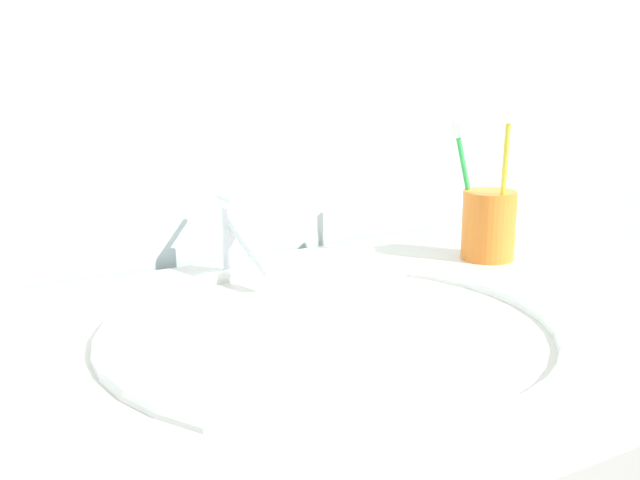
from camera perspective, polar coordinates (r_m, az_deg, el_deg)
tiled_wall_back at (r=1.07m, az=-8.76°, el=15.01°), size 2.36×0.04×2.40m
sink_basin at (r=0.81m, az=1.10°, el=-9.15°), size 0.49×0.49×0.11m
faucet at (r=0.98m, az=-6.00°, el=-0.08°), size 0.02×0.15×0.10m
toothbrush_cup at (r=1.09m, az=12.33°, el=1.08°), size 0.07×0.07×0.09m
toothbrush_green at (r=1.08m, az=10.72°, el=4.45°), size 0.04×0.04×0.18m
toothbrush_yellow at (r=1.05m, az=13.44°, el=4.78°), size 0.02×0.03×0.21m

